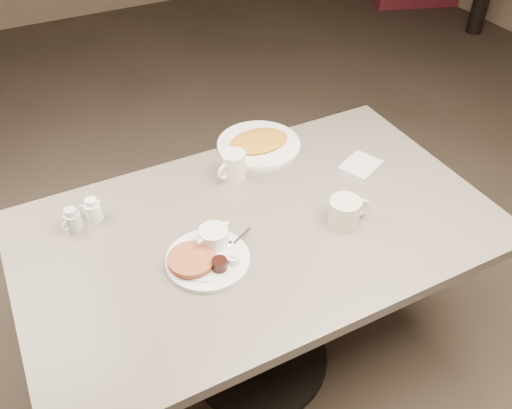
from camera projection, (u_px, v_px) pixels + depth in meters
name	position (u px, v px, depth m)	size (l,w,h in m)	color
room	(260.00, 26.00, 1.26)	(7.04, 8.04, 2.84)	#4C3F33
diner_table	(259.00, 261.00, 1.80)	(1.50, 0.90, 0.75)	slate
main_plate	(207.00, 254.00, 1.56)	(0.33, 0.32, 0.07)	white
coffee_mug_near	(345.00, 211.00, 1.67)	(0.15, 0.11, 0.09)	beige
napkin	(360.00, 166.00, 1.91)	(0.17, 0.16, 0.02)	silver
coffee_mug_far	(233.00, 166.00, 1.84)	(0.13, 0.11, 0.10)	white
creamer_left	(72.00, 220.00, 1.65)	(0.07, 0.06, 0.08)	silver
creamer_right	(93.00, 210.00, 1.69)	(0.07, 0.06, 0.08)	white
hash_plate	(259.00, 143.00, 2.01)	(0.32, 0.32, 0.04)	white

